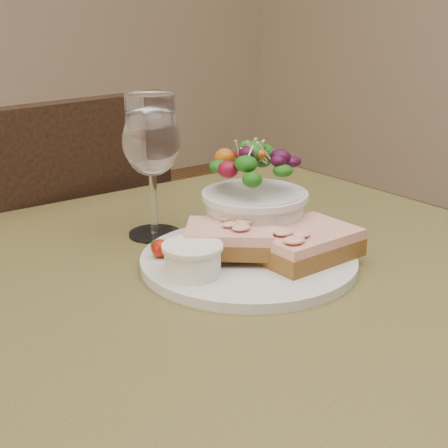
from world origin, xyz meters
TOP-DOWN VIEW (x-y plane):
  - cafe_table at (0.00, 0.00)m, footprint 0.80×0.80m
  - chair_far at (-0.06, 0.61)m, footprint 0.48×0.48m
  - dinner_plate at (0.02, 0.02)m, footprint 0.26×0.26m
  - sandwich_front at (0.07, -0.02)m, footprint 0.12×0.09m
  - sandwich_back at (0.00, 0.03)m, footprint 0.13×0.12m
  - ramekin at (-0.06, 0.02)m, footprint 0.06×0.06m
  - salad_bowl at (0.07, 0.07)m, footprint 0.12×0.12m
  - garnish at (-0.05, 0.09)m, footprint 0.05×0.04m
  - wine_glass at (-0.02, 0.18)m, footprint 0.08×0.08m

SIDE VIEW (x-z plane):
  - chair_far at x=-0.06m, z-range -0.16..0.74m
  - cafe_table at x=0.00m, z-range 0.27..1.02m
  - dinner_plate at x=0.02m, z-range 0.75..0.76m
  - garnish at x=-0.05m, z-range 0.76..0.78m
  - sandwich_front at x=0.07m, z-range 0.76..0.79m
  - ramekin at x=-0.06m, z-range 0.76..0.80m
  - sandwich_back at x=0.00m, z-range 0.77..0.80m
  - salad_bowl at x=0.07m, z-range 0.76..0.88m
  - wine_glass at x=-0.02m, z-range 0.79..0.96m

